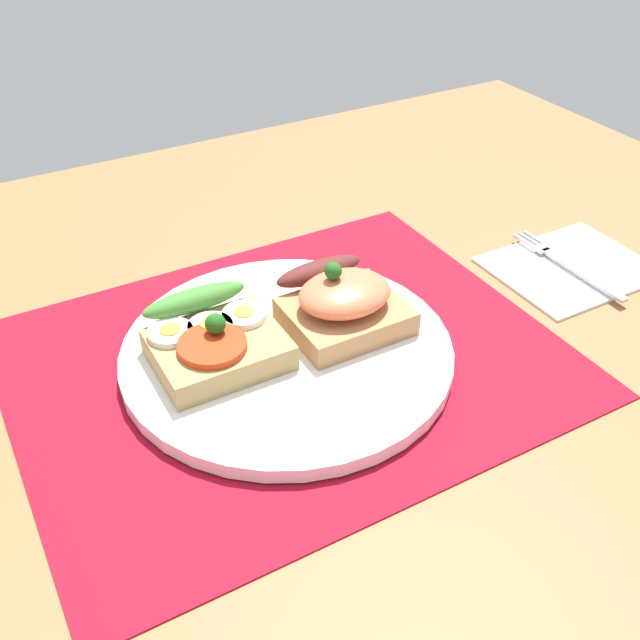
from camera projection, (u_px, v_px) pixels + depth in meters
The scene contains 7 objects.
ground_plane at pixel (288, 376), 60.58cm from camera, with size 120.00×90.00×3.20cm, color #905E37.
placemat at pixel (287, 359), 59.55cm from camera, with size 42.31×34.07×0.30cm, color maroon.
plate at pixel (287, 352), 59.11cm from camera, with size 26.31×26.31×1.18cm, color white.
sandwich_egg_tomato at pixel (214, 339), 56.89cm from camera, with size 9.74×9.53×4.33cm.
sandwich_salmon at pixel (343, 303), 59.81cm from camera, with size 9.33×9.30×5.97cm.
napkin at pixel (571, 266), 70.61cm from camera, with size 14.57×11.70×0.60cm, color white.
fork at pixel (565, 262), 70.28cm from camera, with size 1.62×13.68×0.32cm.
Camera 1 is at (-20.36, -41.57, 37.84)cm, focal length 41.73 mm.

